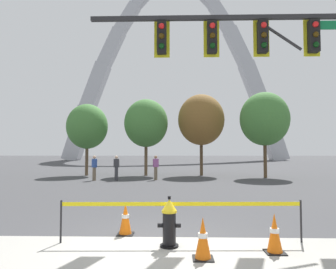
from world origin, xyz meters
name	(u,v)px	position (x,y,z in m)	size (l,w,h in m)	color
ground_plane	(158,243)	(0.00, 0.00, 0.00)	(240.00, 240.00, 0.00)	#3D3D3F
fire_hydrant	(169,223)	(0.24, -0.29, 0.47)	(0.46, 0.48, 0.99)	black
caution_tape_barrier	(181,213)	(0.48, -0.03, 0.60)	(4.97, 0.20, 0.87)	#232326
traffic_cone_by_hydrant	(125,219)	(-0.77, 0.56, 0.36)	(0.36, 0.36, 0.73)	black
traffic_cone_mid_sidewalk	(203,239)	(0.84, -0.97, 0.36)	(0.36, 0.36, 0.73)	black
traffic_cone_curb_edge	(275,234)	(2.19, -0.61, 0.36)	(0.36, 0.36, 0.73)	black
traffic_signal_gantry	(278,60)	(3.19, 1.99, 4.40)	(7.82, 0.44, 6.00)	#232326
monument_arch	(174,78)	(0.00, 56.95, 17.17)	(46.07, 3.19, 39.47)	#B2B5BC
tree_far_left	(87,127)	(-6.57, 17.30, 3.80)	(3.18, 3.18, 5.56)	brown
tree_left_mid	(146,123)	(-1.96, 17.29, 4.05)	(3.38, 3.38, 5.92)	brown
tree_center_left	(201,120)	(2.33, 17.52, 4.32)	(3.61, 3.61, 6.32)	brown
tree_center_right	(264,119)	(6.74, 15.75, 4.19)	(3.50, 3.50, 6.13)	brown
pedestrian_walking_left	(94,168)	(-4.87, 13.19, 0.82)	(0.38, 0.38, 1.59)	brown
pedestrian_standing_center	(156,167)	(-0.96, 13.73, 0.82)	(0.39, 0.31, 1.59)	brown
pedestrian_walking_right	(116,168)	(-3.47, 13.30, 0.82)	(0.35, 0.22, 1.59)	#38383D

